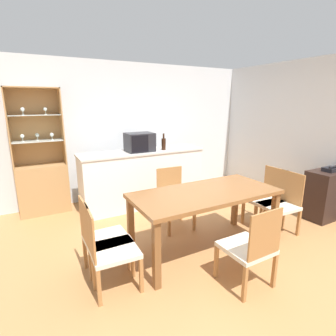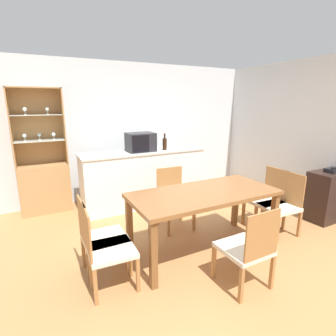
{
  "view_description": "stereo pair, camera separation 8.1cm",
  "coord_description": "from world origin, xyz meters",
  "px_view_note": "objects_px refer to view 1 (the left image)",
  "views": [
    {
      "loc": [
        -1.77,
        -2.26,
        1.83
      ],
      "look_at": [
        0.03,
        1.04,
        0.88
      ],
      "focal_mm": 28.0,
      "sensor_mm": 36.0,
      "label": 1
    },
    {
      "loc": [
        -1.7,
        -2.3,
        1.83
      ],
      "look_at": [
        0.03,
        1.04,
        0.88
      ],
      "focal_mm": 28.0,
      "sensor_mm": 36.0,
      "label": 2
    }
  ],
  "objects_px": {
    "dining_chair_side_left_far": "(102,238)",
    "wine_bottle": "(164,144)",
    "microwave": "(140,142)",
    "telephone": "(331,169)",
    "dining_chair_head_near": "(250,247)",
    "dining_chair_side_right_near": "(281,204)",
    "display_cabinet": "(43,179)",
    "dining_chair_side_right_far": "(267,198)",
    "dining_chair_head_far": "(174,199)",
    "side_cabinet": "(324,195)",
    "dining_table": "(205,199)",
    "dining_chair_side_left_near": "(109,249)"
  },
  "relations": [
    {
      "from": "dining_chair_side_left_far",
      "to": "telephone",
      "type": "height_order",
      "value": "telephone"
    },
    {
      "from": "display_cabinet",
      "to": "side_cabinet",
      "type": "relative_size",
      "value": 2.61
    },
    {
      "from": "dining_table",
      "to": "dining_chair_head_near",
      "type": "xyz_separation_m",
      "value": [
        0.0,
        -0.76,
        -0.26
      ]
    },
    {
      "from": "dining_chair_side_left_far",
      "to": "wine_bottle",
      "type": "relative_size",
      "value": 2.98
    },
    {
      "from": "dining_chair_side_left_far",
      "to": "wine_bottle",
      "type": "distance_m",
      "value": 2.31
    },
    {
      "from": "display_cabinet",
      "to": "dining_chair_side_left_near",
      "type": "relative_size",
      "value": 2.34
    },
    {
      "from": "dining_chair_side_left_near",
      "to": "dining_chair_head_far",
      "type": "bearing_deg",
      "value": 128.02
    },
    {
      "from": "dining_table",
      "to": "dining_chair_head_far",
      "type": "bearing_deg",
      "value": 89.79
    },
    {
      "from": "display_cabinet",
      "to": "dining_chair_side_right_near",
      "type": "bearing_deg",
      "value": -39.59
    },
    {
      "from": "dining_table",
      "to": "dining_chair_side_left_far",
      "type": "relative_size",
      "value": 2.04
    },
    {
      "from": "display_cabinet",
      "to": "side_cabinet",
      "type": "xyz_separation_m",
      "value": [
        3.88,
        -2.42,
        -0.19
      ]
    },
    {
      "from": "display_cabinet",
      "to": "dining_chair_head_near",
      "type": "height_order",
      "value": "display_cabinet"
    },
    {
      "from": "dining_chair_head_far",
      "to": "dining_chair_head_near",
      "type": "distance_m",
      "value": 1.52
    },
    {
      "from": "dining_table",
      "to": "dining_chair_side_left_far",
      "type": "distance_m",
      "value": 1.27
    },
    {
      "from": "microwave",
      "to": "telephone",
      "type": "relative_size",
      "value": 2.0
    },
    {
      "from": "dining_chair_head_far",
      "to": "dining_chair_side_left_far",
      "type": "bearing_deg",
      "value": 30.25
    },
    {
      "from": "dining_chair_side_right_near",
      "to": "microwave",
      "type": "bearing_deg",
      "value": 38.61
    },
    {
      "from": "dining_chair_side_left_far",
      "to": "microwave",
      "type": "bearing_deg",
      "value": 144.78
    },
    {
      "from": "dining_chair_side_left_far",
      "to": "telephone",
      "type": "distance_m",
      "value": 3.54
    },
    {
      "from": "side_cabinet",
      "to": "dining_chair_head_far",
      "type": "bearing_deg",
      "value": 157.74
    },
    {
      "from": "dining_chair_head_far",
      "to": "side_cabinet",
      "type": "relative_size",
      "value": 1.12
    },
    {
      "from": "dining_chair_side_right_near",
      "to": "dining_chair_side_right_far",
      "type": "bearing_deg",
      "value": 3.0
    },
    {
      "from": "dining_table",
      "to": "telephone",
      "type": "distance_m",
      "value": 2.27
    },
    {
      "from": "display_cabinet",
      "to": "dining_chair_head_far",
      "type": "bearing_deg",
      "value": -42.26
    },
    {
      "from": "display_cabinet",
      "to": "dining_chair_side_right_far",
      "type": "relative_size",
      "value": 2.34
    },
    {
      "from": "dining_chair_side_right_near",
      "to": "dining_chair_head_far",
      "type": "bearing_deg",
      "value": 57.38
    },
    {
      "from": "dining_chair_head_near",
      "to": "side_cabinet",
      "type": "distance_m",
      "value": 2.3
    },
    {
      "from": "dining_chair_side_right_far",
      "to": "microwave",
      "type": "distance_m",
      "value": 2.24
    },
    {
      "from": "dining_chair_side_right_far",
      "to": "wine_bottle",
      "type": "relative_size",
      "value": 2.98
    },
    {
      "from": "dining_chair_head_near",
      "to": "microwave",
      "type": "xyz_separation_m",
      "value": [
        -0.11,
        2.52,
        0.73
      ]
    },
    {
      "from": "display_cabinet",
      "to": "wine_bottle",
      "type": "xyz_separation_m",
      "value": [
        1.98,
        -0.59,
        0.53
      ]
    },
    {
      "from": "dining_chair_side_left_far",
      "to": "microwave",
      "type": "distance_m",
      "value": 2.12
    },
    {
      "from": "dining_chair_side_right_far",
      "to": "dining_chair_head_near",
      "type": "bearing_deg",
      "value": 125.06
    },
    {
      "from": "telephone",
      "to": "dining_chair_side_right_far",
      "type": "bearing_deg",
      "value": 163.58
    },
    {
      "from": "dining_chair_side_left_near",
      "to": "dining_table",
      "type": "bearing_deg",
      "value": 98.29
    },
    {
      "from": "dining_chair_head_far",
      "to": "telephone",
      "type": "bearing_deg",
      "value": 160.67
    },
    {
      "from": "dining_table",
      "to": "microwave",
      "type": "xyz_separation_m",
      "value": [
        -0.11,
        1.76,
        0.47
      ]
    },
    {
      "from": "dining_chair_side_right_far",
      "to": "dining_chair_head_far",
      "type": "height_order",
      "value": "same"
    },
    {
      "from": "dining_chair_head_near",
      "to": "display_cabinet",
      "type": "bearing_deg",
      "value": 117.87
    },
    {
      "from": "dining_table",
      "to": "dining_chair_side_right_near",
      "type": "relative_size",
      "value": 2.04
    },
    {
      "from": "dining_chair_side_left_near",
      "to": "dining_chair_side_right_far",
      "type": "relative_size",
      "value": 1.0
    },
    {
      "from": "dining_chair_side_right_far",
      "to": "side_cabinet",
      "type": "bearing_deg",
      "value": -106.05
    },
    {
      "from": "wine_bottle",
      "to": "side_cabinet",
      "type": "bearing_deg",
      "value": -43.9
    },
    {
      "from": "dining_chair_head_near",
      "to": "dining_chair_side_left_far",
      "type": "bearing_deg",
      "value": 143.66
    },
    {
      "from": "telephone",
      "to": "side_cabinet",
      "type": "bearing_deg",
      "value": 145.68
    },
    {
      "from": "dining_chair_side_left_far",
      "to": "dining_chair_side_right_near",
      "type": "bearing_deg",
      "value": 83.52
    },
    {
      "from": "side_cabinet",
      "to": "telephone",
      "type": "relative_size",
      "value": 3.38
    },
    {
      "from": "dining_chair_side_left_far",
      "to": "telephone",
      "type": "relative_size",
      "value": 3.77
    },
    {
      "from": "microwave",
      "to": "dining_chair_side_left_far",
      "type": "bearing_deg",
      "value": -124.52
    },
    {
      "from": "dining_chair_side_left_far",
      "to": "dining_chair_head_near",
      "type": "height_order",
      "value": "same"
    }
  ]
}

